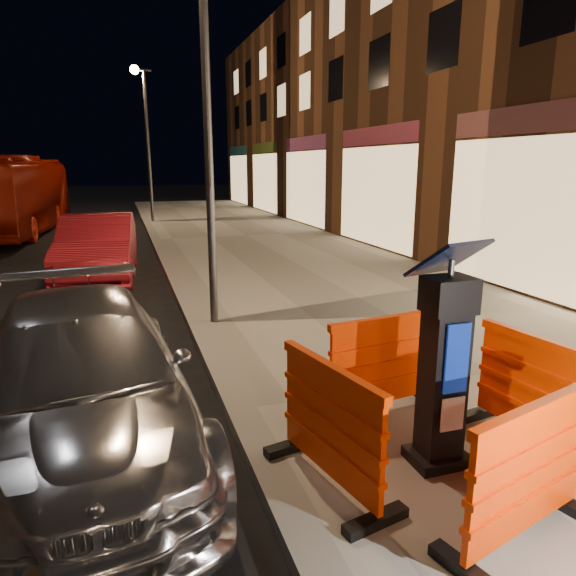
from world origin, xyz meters
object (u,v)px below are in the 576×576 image
object	(u,v)px
barrier_front	(529,474)
bus_doubledecker	(18,234)
barrier_bldgside	(537,392)
barrier_kerbside	(330,426)
car_silver	(88,442)
barrier_back	(383,364)
parking_kiosk	(444,363)
car_red	(101,278)

from	to	relation	value
barrier_front	bus_doubledecker	bearing A→B (deg)	92.02
barrier_front	barrier_bldgside	size ratio (longest dim) A/B	1.00
barrier_kerbside	bus_doubledecker	xyz separation A→B (m)	(-5.09, 17.93, -0.63)
barrier_kerbside	barrier_bldgside	xyz separation A→B (m)	(1.90, 0.00, 0.00)
barrier_bldgside	car_silver	bearing A→B (deg)	59.66
barrier_bldgside	car_silver	distance (m)	4.05
barrier_back	car_silver	world-z (taller)	barrier_back
car_silver	bus_doubledecker	world-z (taller)	bus_doubledecker
barrier_bldgside	bus_doubledecker	distance (m)	19.26
barrier_back	barrier_kerbside	world-z (taller)	same
bus_doubledecker	parking_kiosk	bearing A→B (deg)	-68.14
barrier_kerbside	car_silver	size ratio (longest dim) A/B	0.28
barrier_bldgside	bus_doubledecker	bearing A→B (deg)	12.58
car_red	barrier_back	bearing A→B (deg)	-66.93
barrier_front	barrier_kerbside	size ratio (longest dim) A/B	1.00
barrier_kerbside	barrier_bldgside	size ratio (longest dim) A/B	1.00
barrier_kerbside	bus_doubledecker	bearing A→B (deg)	3.13
car_silver	bus_doubledecker	distance (m)	16.78
barrier_front	barrier_back	distance (m)	1.90
barrier_front	parking_kiosk	bearing A→B (deg)	74.30
car_red	barrier_front	bearing A→B (deg)	-70.53
car_silver	barrier_front	bearing A→B (deg)	-46.80
barrier_back	car_silver	distance (m)	2.88
barrier_front	barrier_kerbside	xyz separation A→B (m)	(-0.95, 0.95, 0.00)
barrier_front	barrier_back	world-z (taller)	same
bus_doubledecker	barrier_kerbside	bearing A→B (deg)	-70.91
bus_doubledecker	barrier_front	bearing A→B (deg)	-69.02
parking_kiosk	barrier_back	distance (m)	1.02
parking_kiosk	barrier_back	world-z (taller)	parking_kiosk
barrier_front	barrier_back	xyz separation A→B (m)	(0.00, 1.90, 0.00)
barrier_bldgside	car_red	size ratio (longest dim) A/B	0.29
parking_kiosk	barrier_back	bearing A→B (deg)	79.30
barrier_back	barrier_kerbside	distance (m)	1.34
barrier_front	car_silver	bearing A→B (deg)	123.06
barrier_back	car_red	world-z (taller)	barrier_back
barrier_front	barrier_bldgside	distance (m)	1.34
barrier_bldgside	car_red	distance (m)	9.69
barrier_back	barrier_front	bearing A→B (deg)	-97.70
barrier_front	barrier_kerbside	world-z (taller)	same
barrier_kerbside	car_silver	xyz separation A→B (m)	(-1.81, 1.47, -0.63)
bus_doubledecker	car_silver	bearing A→B (deg)	-75.51
car_red	bus_doubledecker	distance (m)	9.59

